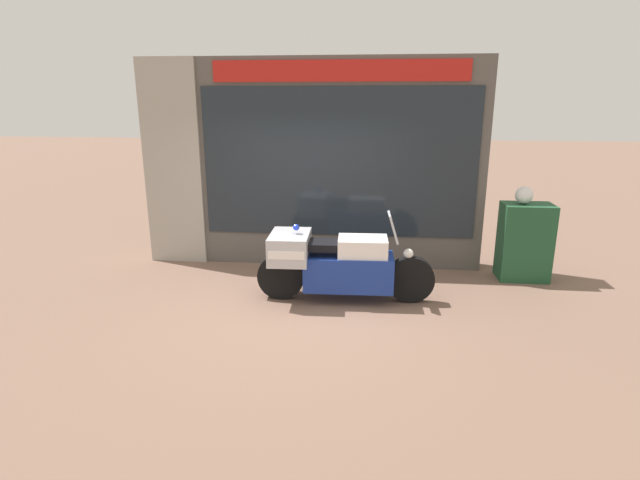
% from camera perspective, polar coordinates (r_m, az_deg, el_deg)
% --- Properties ---
extents(ground_plane, '(60.00, 60.00, 0.00)m').
position_cam_1_polar(ground_plane, '(6.84, -2.96, -7.63)').
color(ground_plane, '#7A5B4C').
extents(shop_building, '(5.59, 0.55, 3.37)m').
position_cam_1_polar(shop_building, '(8.38, -3.82, 8.71)').
color(shop_building, '#56514C').
rests_on(shop_building, ground).
extents(window_display, '(4.16, 0.30, 2.13)m').
position_cam_1_polar(window_display, '(8.54, 1.86, 0.73)').
color(window_display, slate).
rests_on(window_display, ground).
extents(paramedic_motorcycle, '(2.46, 0.80, 1.26)m').
position_cam_1_polar(paramedic_motorcycle, '(6.89, 1.60, -2.52)').
color(paramedic_motorcycle, black).
rests_on(paramedic_motorcycle, ground).
extents(utility_cabinet, '(0.75, 0.52, 1.19)m').
position_cam_1_polar(utility_cabinet, '(8.33, 22.34, -0.19)').
color(utility_cabinet, '#1E4C2D').
rests_on(utility_cabinet, ground).
extents(white_helmet, '(0.26, 0.26, 0.26)m').
position_cam_1_polar(white_helmet, '(8.17, 22.29, 4.77)').
color(white_helmet, white).
rests_on(white_helmet, utility_cabinet).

